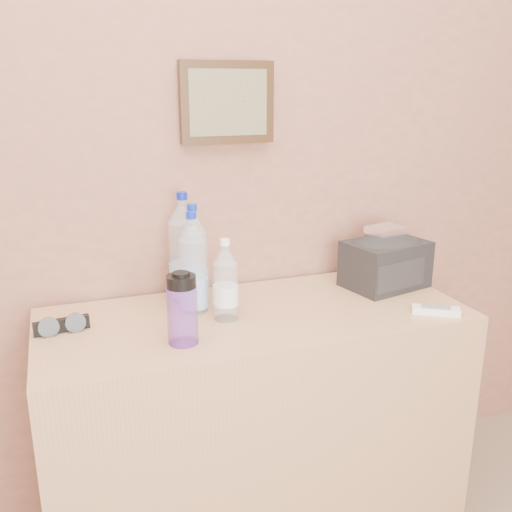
{
  "coord_description": "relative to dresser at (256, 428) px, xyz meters",
  "views": [
    {
      "loc": [
        -0.34,
        0.22,
        1.46
      ],
      "look_at": [
        0.19,
        1.71,
        0.98
      ],
      "focal_mm": 40.0,
      "sensor_mm": 36.0,
      "label": 1
    }
  ],
  "objects": [
    {
      "name": "pet_large_c",
      "position": [
        -0.17,
        0.19,
        0.55
      ],
      "size": [
        0.09,
        0.09,
        0.35
      ],
      "rotation": [
        0.0,
        0.0,
        0.12
      ],
      "color": "silver",
      "rests_on": "dresser"
    },
    {
      "name": "foil_packet",
      "position": [
        0.5,
        0.1,
        0.59
      ],
      "size": [
        0.13,
        0.12,
        0.02
      ],
      "primitive_type": "cube",
      "rotation": [
        0.0,
        0.0,
        0.23
      ],
      "color": "silver",
      "rests_on": "toiletry_bag"
    },
    {
      "name": "pet_small",
      "position": [
        -0.1,
        -0.01,
        0.5
      ],
      "size": [
        0.07,
        0.07,
        0.24
      ],
      "rotation": [
        0.0,
        0.0,
        -0.43
      ],
      "color": "silver",
      "rests_on": "dresser"
    },
    {
      "name": "pet_large_a",
      "position": [
        -0.17,
        0.08,
        0.53
      ],
      "size": [
        0.08,
        0.08,
        0.31
      ],
      "rotation": [
        0.0,
        0.0,
        -0.26
      ],
      "color": "white",
      "rests_on": "dresser"
    },
    {
      "name": "dresser",
      "position": [
        0.0,
        0.0,
        0.0
      ],
      "size": [
        1.27,
        0.53,
        0.8
      ],
      "primitive_type": "cube",
      "color": "tan",
      "rests_on": "ground"
    },
    {
      "name": "toiletry_bag",
      "position": [
        0.49,
        0.08,
        0.49
      ],
      "size": [
        0.3,
        0.24,
        0.18
      ],
      "primitive_type": null,
      "rotation": [
        0.0,
        0.0,
        0.22
      ],
      "color": "black",
      "rests_on": "dresser"
    },
    {
      "name": "nalgene_bottle",
      "position": [
        -0.25,
        -0.13,
        0.5
      ],
      "size": [
        0.08,
        0.08,
        0.2
      ],
      "rotation": [
        0.0,
        0.0,
        0.28
      ],
      "color": "purple",
      "rests_on": "dresser"
    },
    {
      "name": "sunglasses",
      "position": [
        -0.55,
        0.05,
        0.42
      ],
      "size": [
        0.16,
        0.07,
        0.04
      ],
      "primitive_type": null,
      "rotation": [
        0.0,
        0.0,
        0.11
      ],
      "color": "black",
      "rests_on": "dresser"
    },
    {
      "name": "ac_remote",
      "position": [
        0.51,
        -0.19,
        0.41
      ],
      "size": [
        0.14,
        0.11,
        0.02
      ],
      "primitive_type": "cube",
      "rotation": [
        0.0,
        0.0,
        -0.55
      ],
      "color": "silver",
      "rests_on": "dresser"
    },
    {
      "name": "pet_large_b",
      "position": [
        -0.15,
        0.14,
        0.54
      ],
      "size": [
        0.09,
        0.09,
        0.32
      ],
      "rotation": [
        0.0,
        0.0,
        0.39
      ],
      "color": "#BFE5F7",
      "rests_on": "dresser"
    },
    {
      "name": "picture_frame",
      "position": [
        0.0,
        0.26,
        1.0
      ],
      "size": [
        0.3,
        0.03,
        0.25
      ],
      "primitive_type": null,
      "color": "#382311",
      "rests_on": "room_shell"
    }
  ]
}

